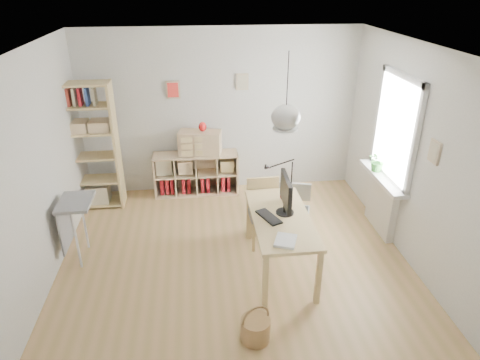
{
  "coord_description": "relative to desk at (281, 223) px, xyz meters",
  "views": [
    {
      "loc": [
        -0.44,
        -4.53,
        3.4
      ],
      "look_at": [
        0.1,
        0.3,
        1.05
      ],
      "focal_mm": 32.0,
      "sensor_mm": 36.0,
      "label": 1
    }
  ],
  "objects": [
    {
      "name": "ground",
      "position": [
        -0.55,
        0.15,
        -0.66
      ],
      "size": [
        4.5,
        4.5,
        0.0
      ],
      "primitive_type": "plane",
      "color": "tan",
      "rests_on": "ground"
    },
    {
      "name": "room_shell",
      "position": [
        -0.0,
        0.0,
        1.34
      ],
      "size": [
        4.5,
        4.5,
        4.5
      ],
      "color": "white",
      "rests_on": "ground"
    },
    {
      "name": "window_unit",
      "position": [
        1.68,
        0.75,
        0.89
      ],
      "size": [
        0.07,
        1.16,
        1.46
      ],
      "color": "white",
      "rests_on": "ground"
    },
    {
      "name": "radiator",
      "position": [
        1.64,
        0.75,
        -0.26
      ],
      "size": [
        0.1,
        0.8,
        0.8
      ],
      "primitive_type": "cube",
      "color": "silver",
      "rests_on": "ground"
    },
    {
      "name": "windowsill",
      "position": [
        1.59,
        0.75,
        0.17
      ],
      "size": [
        0.22,
        1.2,
        0.06
      ],
      "primitive_type": "cube",
      "color": "white",
      "rests_on": "radiator"
    },
    {
      "name": "desk",
      "position": [
        0.0,
        0.0,
        0.0
      ],
      "size": [
        0.7,
        1.5,
        0.75
      ],
      "color": "#DFC180",
      "rests_on": "ground"
    },
    {
      "name": "cube_shelf",
      "position": [
        -1.02,
        2.23,
        -0.36
      ],
      "size": [
        1.4,
        0.38,
        0.72
      ],
      "color": "beige",
      "rests_on": "ground"
    },
    {
      "name": "tall_bookshelf",
      "position": [
        -2.59,
        1.95,
        0.43
      ],
      "size": [
        0.8,
        0.38,
        2.0
      ],
      "color": "#DFC180",
      "rests_on": "ground"
    },
    {
      "name": "side_table",
      "position": [
        -2.59,
        0.5,
        0.01
      ],
      "size": [
        0.4,
        0.55,
        0.85
      ],
      "color": "gray",
      "rests_on": "ground"
    },
    {
      "name": "chair",
      "position": [
        -0.09,
        0.64,
        -0.14
      ],
      "size": [
        0.46,
        0.46,
        0.91
      ],
      "rotation": [
        0.0,
        0.0,
        0.04
      ],
      "color": "gray",
      "rests_on": "ground"
    },
    {
      "name": "wicker_basket",
      "position": [
        -0.47,
        -1.16,
        -0.52
      ],
      "size": [
        0.31,
        0.31,
        0.43
      ],
      "rotation": [
        0.0,
        0.0,
        0.36
      ],
      "color": "#9B7A46",
      "rests_on": "ground"
    },
    {
      "name": "storage_chest",
      "position": [
        0.34,
        0.96,
        -0.45
      ],
      "size": [
        0.75,
        0.8,
        0.62
      ],
      "rotation": [
        0.0,
        0.0,
        -0.29
      ],
      "color": "silver",
      "rests_on": "ground"
    },
    {
      "name": "monitor",
      "position": [
        0.06,
        0.08,
        0.36
      ],
      "size": [
        0.22,
        0.56,
        0.48
      ],
      "rotation": [
        0.0,
        0.0,
        -0.04
      ],
      "color": "black",
      "rests_on": "desk"
    },
    {
      "name": "keyboard",
      "position": [
        -0.15,
        -0.01,
        0.1
      ],
      "size": [
        0.29,
        0.42,
        0.02
      ],
      "primitive_type": "cube",
      "rotation": [
        0.0,
        0.0,
        0.41
      ],
      "color": "black",
      "rests_on": "desk"
    },
    {
      "name": "task_lamp",
      "position": [
        0.07,
        0.62,
        0.4
      ],
      "size": [
        0.42,
        0.15,
        0.45
      ],
      "color": "black",
      "rests_on": "desk"
    },
    {
      "name": "yarn_ball",
      "position": [
        0.14,
        0.38,
        0.17
      ],
      "size": [
        0.15,
        0.15,
        0.15
      ],
      "primitive_type": "sphere",
      "color": "#4F0A14",
      "rests_on": "desk"
    },
    {
      "name": "paper_tray",
      "position": [
        -0.06,
        -0.54,
        0.11
      ],
      "size": [
        0.31,
        0.34,
        0.03
      ],
      "primitive_type": "cube",
      "rotation": [
        0.0,
        0.0,
        -0.37
      ],
      "color": "white",
      "rests_on": "desk"
    },
    {
      "name": "drawer_chest",
      "position": [
        -0.91,
        2.19,
        0.26
      ],
      "size": [
        0.73,
        0.43,
        0.39
      ],
      "primitive_type": "cube",
      "rotation": [
        0.0,
        0.0,
        -0.19
      ],
      "color": "beige",
      "rests_on": "cube_shelf"
    },
    {
      "name": "red_vase",
      "position": [
        -0.86,
        2.19,
        0.53
      ],
      "size": [
        0.13,
        0.13,
        0.15
      ],
      "primitive_type": "ellipsoid",
      "color": "#980D0C",
      "rests_on": "drawer_chest"
    },
    {
      "name": "potted_plant",
      "position": [
        1.57,
        0.93,
        0.36
      ],
      "size": [
        0.34,
        0.31,
        0.31
      ],
      "primitive_type": "imported",
      "rotation": [
        0.0,
        0.0,
        0.29
      ],
      "color": "#245821",
      "rests_on": "windowsill"
    }
  ]
}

